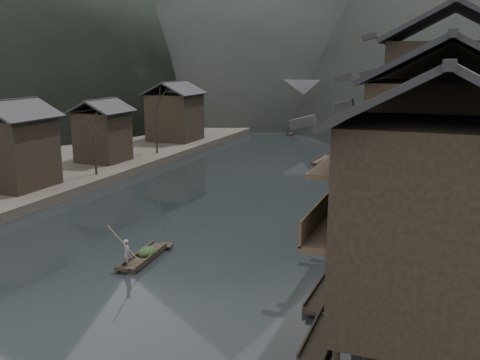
% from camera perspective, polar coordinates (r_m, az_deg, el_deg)
% --- Properties ---
extents(water, '(300.00, 300.00, 0.00)m').
position_cam_1_polar(water, '(35.76, -9.52, -8.51)').
color(water, black).
rests_on(water, ground).
extents(left_bank, '(40.00, 200.00, 1.20)m').
position_cam_1_polar(left_bank, '(87.08, -15.99, 4.22)').
color(left_bank, '#2D2823').
rests_on(left_bank, ground).
extents(stilt_houses, '(9.00, 67.60, 16.26)m').
position_cam_1_polar(stilt_houses, '(47.78, 21.30, 7.26)').
color(stilt_houses, black).
rests_on(stilt_houses, ground).
extents(left_houses, '(8.10, 53.20, 8.73)m').
position_cam_1_polar(left_houses, '(62.03, -16.60, 5.60)').
color(left_houses, black).
rests_on(left_houses, left_bank).
extents(bare_trees, '(3.68, 45.82, 7.35)m').
position_cam_1_polar(bare_trees, '(54.66, -17.96, 5.01)').
color(bare_trees, black).
rests_on(bare_trees, left_bank).
extents(moored_sampans, '(2.79, 54.78, 0.47)m').
position_cam_1_polar(moored_sampans, '(47.86, 14.04, -2.95)').
color(moored_sampans, black).
rests_on(moored_sampans, water).
extents(midriver_boats, '(14.52, 30.21, 0.45)m').
position_cam_1_polar(midriver_boats, '(81.51, 8.96, 3.72)').
color(midriver_boats, black).
rests_on(midriver_boats, water).
extents(stone_bridge, '(40.00, 6.00, 9.00)m').
position_cam_1_polar(stone_bridge, '(102.25, 11.58, 8.22)').
color(stone_bridge, '#4C4C4F').
rests_on(stone_bridge, ground).
extents(hero_sampan, '(1.55, 5.37, 0.44)m').
position_cam_1_polar(hero_sampan, '(35.96, -10.06, -8.06)').
color(hero_sampan, black).
rests_on(hero_sampan, water).
extents(cargo_heap, '(1.17, 1.53, 0.70)m').
position_cam_1_polar(cargo_heap, '(35.94, -9.86, -7.07)').
color(cargo_heap, black).
rests_on(cargo_heap, hero_sampan).
extents(boatman, '(0.78, 0.74, 1.78)m').
position_cam_1_polar(boatman, '(34.20, -11.99, -7.25)').
color(boatman, slate).
rests_on(boatman, hero_sampan).
extents(bamboo_pole, '(1.46, 2.34, 3.73)m').
position_cam_1_polar(bamboo_pole, '(33.26, -11.92, -2.83)').
color(bamboo_pole, '#8C7A51').
rests_on(bamboo_pole, boatman).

